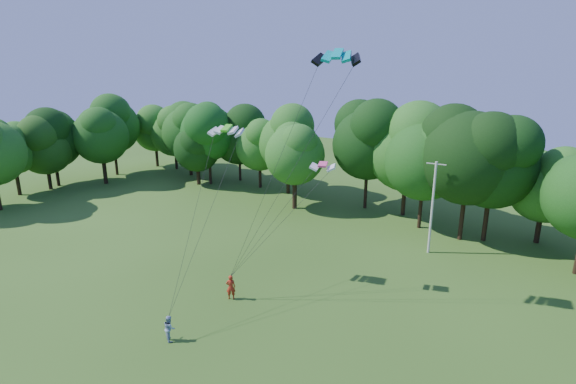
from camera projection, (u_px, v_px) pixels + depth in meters
The scene contains 9 objects.
utility_pole at pixel (432, 207), 40.38m from camera, with size 1.72×0.28×8.61m.
kite_flyer_left at pixel (231, 287), 33.17m from camera, with size 0.70×0.46×1.91m, color #B02916.
kite_flyer_right at pixel (169, 328), 28.26m from camera, with size 0.83×0.65×1.70m, color #8DA4C3.
kite_teal at pixel (337, 54), 28.92m from camera, with size 3.25×2.26×0.75m.
kite_green at pixel (227, 128), 33.53m from camera, with size 2.84×2.01×0.47m.
kite_pink at pixel (323, 164), 32.71m from camera, with size 2.07×1.58×0.30m.
tree_back_west at pixel (208, 130), 62.93m from camera, with size 8.55×8.55×12.43m.
tree_back_center at pixel (470, 151), 42.18m from camera, with size 9.84×9.84×14.31m.
tree_flank_west at pixel (43, 137), 60.34m from camera, with size 8.01×8.01×11.65m.
Camera 1 is at (17.84, -8.40, 16.94)m, focal length 28.00 mm.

